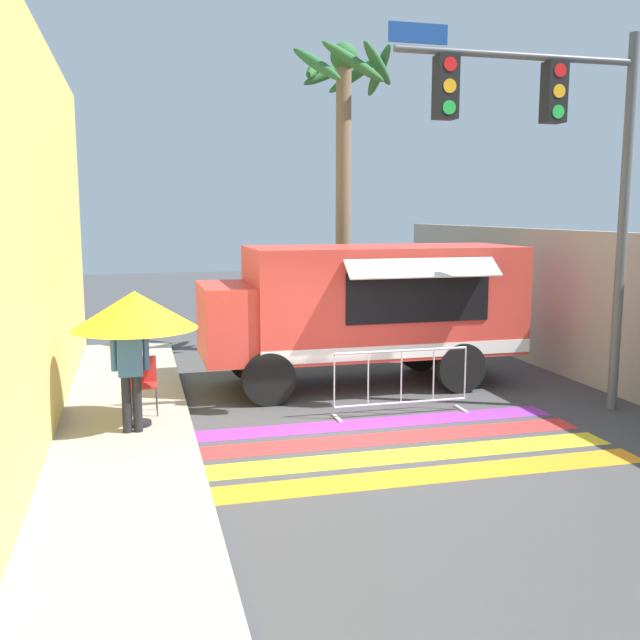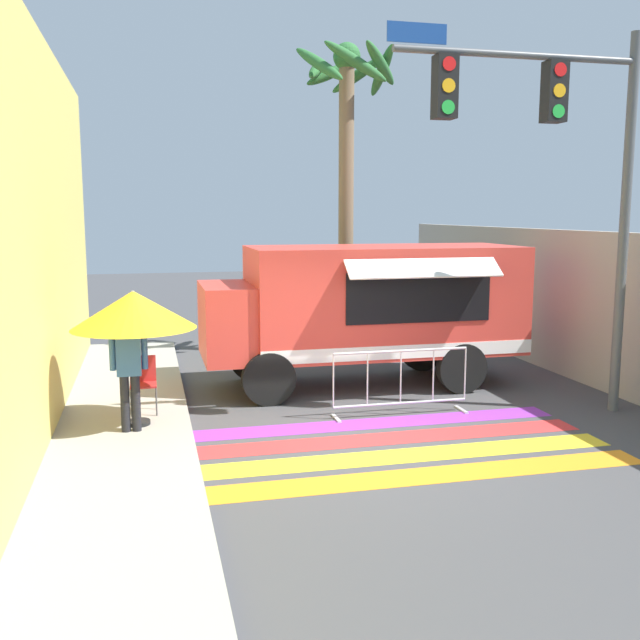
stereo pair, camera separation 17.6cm
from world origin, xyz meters
The scene contains 12 objects.
ground_plane centered at (0.00, 0.00, 0.00)m, with size 60.00×60.00×0.00m, color #424244.
sidewalk_left centered at (-4.73, 0.00, 0.07)m, with size 4.40×16.00×0.14m.
building_left_facade centered at (-4.59, 0.00, 2.92)m, with size 0.25×16.00×5.84m.
concrete_wall_right centered at (5.08, 3.00, 1.46)m, with size 0.20×16.00×2.91m.
crosswalk_painted centered at (0.00, -0.37, 0.00)m, with size 6.40×2.84×0.01m.
food_truck centered at (0.77, 3.19, 1.55)m, with size 5.91×2.56×2.63m.
traffic_signal_pole centered at (3.05, 0.55, 4.29)m, with size 4.13×0.29×6.02m.
patio_umbrella centered at (-3.30, 1.10, 1.86)m, with size 1.80×1.80×1.99m.
folding_chair centered at (-3.21, 1.78, 0.68)m, with size 0.40×0.40×0.88m.
vendor_person centered at (-3.38, 0.79, 1.15)m, with size 0.53×0.23×1.75m.
barricade_front centered at (0.83, 1.14, 0.54)m, with size 2.27×0.44×1.08m.
palm_tree centered at (1.34, 6.16, 4.92)m, with size 2.40×2.29×6.92m.
Camera 1 is at (-3.25, -9.41, 3.26)m, focal length 40.00 mm.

